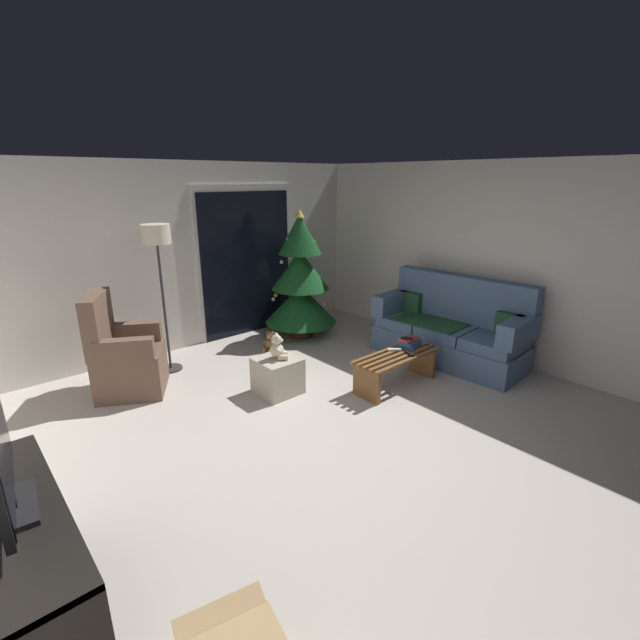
{
  "coord_description": "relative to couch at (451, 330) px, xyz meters",
  "views": [
    {
      "loc": [
        -2.55,
        -2.65,
        2.28
      ],
      "look_at": [
        0.4,
        0.7,
        0.85
      ],
      "focal_mm": 24.94,
      "sensor_mm": 36.0,
      "label": 1
    }
  ],
  "objects": [
    {
      "name": "ground_plane",
      "position": [
        -2.32,
        -0.31,
        -0.4
      ],
      "size": [
        7.0,
        7.0,
        0.0
      ],
      "primitive_type": "plane",
      "color": "#BCB2A8"
    },
    {
      "name": "wall_back",
      "position": [
        -2.32,
        2.75,
        0.85
      ],
      "size": [
        5.72,
        0.12,
        2.5
      ],
      "primitive_type": "cube",
      "color": "silver",
      "rests_on": "ground"
    },
    {
      "name": "wall_right",
      "position": [
        0.54,
        -0.31,
        0.85
      ],
      "size": [
        0.12,
        6.0,
        2.5
      ],
      "primitive_type": "cube",
      "color": "silver",
      "rests_on": "ground"
    },
    {
      "name": "patio_door_frame",
      "position": [
        -1.36,
        2.68,
        0.7
      ],
      "size": [
        1.6,
        0.02,
        2.2
      ],
      "primitive_type": "cube",
      "color": "silver",
      "rests_on": "ground"
    },
    {
      "name": "patio_door_glass",
      "position": [
        -1.36,
        2.66,
        0.65
      ],
      "size": [
        1.5,
        0.02,
        2.1
      ],
      "primitive_type": "cube",
      "color": "black",
      "rests_on": "ground"
    },
    {
      "name": "couch",
      "position": [
        0.0,
        0.0,
        0.0
      ],
      "size": [
        0.89,
        1.98,
        1.08
      ],
      "color": "slate",
      "rests_on": "ground"
    },
    {
      "name": "coffee_table",
      "position": [
        -1.15,
        -0.05,
        -0.14
      ],
      "size": [
        1.1,
        0.4,
        0.39
      ],
      "color": "brown",
      "rests_on": "ground"
    },
    {
      "name": "remote_black",
      "position": [
        -1.05,
        -0.15,
        0.0
      ],
      "size": [
        0.1,
        0.16,
        0.02
      ],
      "primitive_type": "cube",
      "rotation": [
        0.0,
        0.0,
        2.74
      ],
      "color": "black",
      "rests_on": "coffee_table"
    },
    {
      "name": "remote_white",
      "position": [
        -1.09,
        0.04,
        0.0
      ],
      "size": [
        0.15,
        0.13,
        0.02
      ],
      "primitive_type": "cube",
      "rotation": [
        0.0,
        0.0,
        0.89
      ],
      "color": "silver",
      "rests_on": "coffee_table"
    },
    {
      "name": "book_stack",
      "position": [
        -0.85,
        0.01,
        0.04
      ],
      "size": [
        0.27,
        0.23,
        0.1
      ],
      "color": "#285684",
      "rests_on": "coffee_table"
    },
    {
      "name": "cell_phone",
      "position": [
        -0.88,
        0.03,
        0.09
      ],
      "size": [
        0.14,
        0.16,
        0.01
      ],
      "primitive_type": "cube",
      "rotation": [
        0.0,
        0.0,
        0.6
      ],
      "color": "black",
      "rests_on": "book_stack"
    },
    {
      "name": "christmas_tree",
      "position": [
        -0.89,
        1.99,
        0.44
      ],
      "size": [
        1.06,
        1.06,
        1.88
      ],
      "color": "#4C1E19",
      "rests_on": "ground"
    },
    {
      "name": "armchair",
      "position": [
        -3.5,
        1.84,
        0.0
      ],
      "size": [
        0.94,
        0.93,
        1.13
      ],
      "color": "brown",
      "rests_on": "ground"
    },
    {
      "name": "floor_lamp",
      "position": [
        -2.9,
        2.1,
        1.11
      ],
      "size": [
        0.32,
        0.32,
        1.78
      ],
      "color": "#2D2D30",
      "rests_on": "ground"
    },
    {
      "name": "media_shelf",
      "position": [
        -4.85,
        -0.76,
        -0.03
      ],
      "size": [
        0.4,
        1.4,
        0.78
      ],
      "color": "black",
      "rests_on": "ground"
    },
    {
      "name": "television",
      "position": [
        -4.81,
        -0.7,
        0.69
      ],
      "size": [
        0.24,
        0.84,
        0.61
      ],
      "color": "black",
      "rests_on": "media_shelf"
    },
    {
      "name": "ottoman",
      "position": [
        -2.26,
        0.71,
        -0.2
      ],
      "size": [
        0.44,
        0.44,
        0.4
      ],
      "primitive_type": "cube",
      "color": "#B2A893",
      "rests_on": "ground"
    },
    {
      "name": "teddy_bear_cream",
      "position": [
        -2.25,
        0.7,
        0.13
      ],
      "size": [
        0.22,
        0.21,
        0.29
      ],
      "color": "beige",
      "rests_on": "ottoman"
    },
    {
      "name": "teddy_bear_chestnut_by_tree",
      "position": [
        -1.6,
        1.79,
        -0.28
      ],
      "size": [
        0.21,
        0.21,
        0.29
      ],
      "color": "brown",
      "rests_on": "ground"
    }
  ]
}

